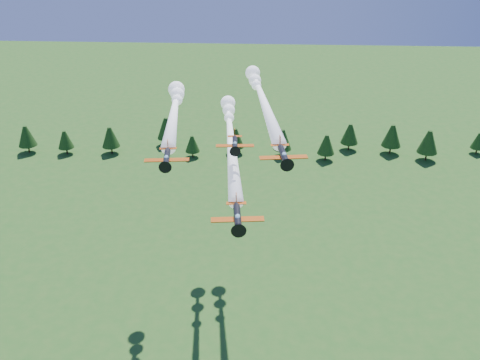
# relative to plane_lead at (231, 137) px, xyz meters

# --- Properties ---
(plane_lead) EXTENTS (11.94, 61.49, 3.70)m
(plane_lead) POSITION_rel_plane_lead_xyz_m (0.00, 0.00, 0.00)
(plane_lead) COLOR black
(plane_lead) RESTS_ON ground
(plane_left) EXTENTS (9.73, 42.35, 3.70)m
(plane_left) POSITION_rel_plane_lead_xyz_m (-11.21, -3.38, 7.12)
(plane_left) COLOR black
(plane_left) RESTS_ON ground
(plane_right) EXTENTS (12.74, 55.73, 3.70)m
(plane_right) POSITION_rel_plane_lead_xyz_m (6.60, 7.24, 6.38)
(plane_right) COLOR black
(plane_right) RESTS_ON ground
(plane_slot) EXTENTS (6.98, 7.59, 2.45)m
(plane_slot) POSITION_rel_plane_lead_xyz_m (2.08, -17.28, 5.73)
(plane_slot) COLOR black
(plane_slot) RESTS_ON ground
(treeline) EXTENTS (180.72, 17.82, 11.86)m
(treeline) POSITION_rel_plane_lead_xyz_m (3.63, 84.14, -34.56)
(treeline) COLOR #382314
(treeline) RESTS_ON ground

